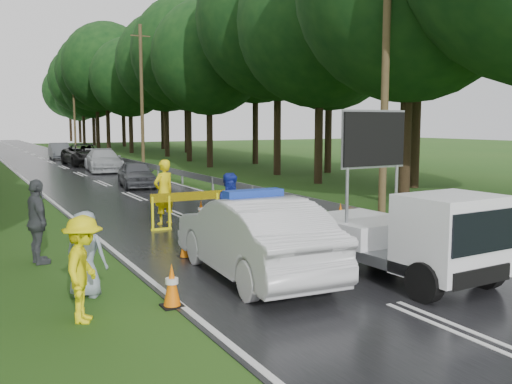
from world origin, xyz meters
TOP-DOWN VIEW (x-y plane):
  - ground at (0.00, 0.00)m, footprint 160.00×160.00m
  - road at (0.00, 30.00)m, footprint 7.00×140.00m
  - guardrail at (3.70, 29.67)m, footprint 0.12×60.06m
  - utility_pole_near at (5.20, 2.00)m, footprint 1.40×0.24m
  - utility_pole_mid at (5.20, 28.00)m, footprint 1.40×0.24m
  - utility_pole_far at (5.20, 54.00)m, footprint 1.40×0.24m
  - police_sedan at (-1.35, -1.75)m, footprint 2.03×5.13m
  - work_truck at (1.31, -3.43)m, footprint 2.13×4.38m
  - barrier at (-0.40, 4.00)m, footprint 2.68×0.08m
  - officer at (-1.00, 5.00)m, footprint 0.87×0.73m
  - civilian at (-0.50, 1.08)m, footprint 1.05×0.89m
  - bystander_left at (-4.98, -2.85)m, footprint 1.03×1.28m
  - bystander_mid at (-5.15, 1.50)m, footprint 0.61×1.18m
  - bystander_right at (-4.69, -1.50)m, footprint 0.93×0.87m
  - queue_car_first at (1.14, 15.58)m, footprint 2.03×4.02m
  - queue_car_second at (1.74, 25.29)m, footprint 2.50×5.23m
  - queue_car_third at (1.79, 31.29)m, footprint 2.83×5.78m
  - queue_car_fourth at (1.24, 39.63)m, footprint 1.70×4.39m
  - cone_near_left at (-3.50, -2.81)m, footprint 0.37×0.37m
  - cone_center at (-0.51, 0.17)m, footprint 0.34×0.34m
  - cone_far at (0.24, 5.00)m, footprint 0.32×0.32m
  - cone_left_mid at (-2.00, 0.50)m, footprint 0.32×0.32m
  - cone_right at (3.50, 1.88)m, footprint 0.37×0.37m

SIDE VIEW (x-z plane):
  - ground at x=0.00m, z-range 0.00..0.00m
  - road at x=0.00m, z-range 0.00..0.02m
  - cone_left_mid at x=-2.00m, z-range -0.01..0.66m
  - cone_far at x=0.24m, z-range -0.01..0.68m
  - cone_center at x=-0.51m, z-range -0.01..0.70m
  - cone_near_left at x=-3.50m, z-range -0.01..0.76m
  - cone_right at x=3.50m, z-range -0.01..0.77m
  - guardrail at x=3.70m, z-range 0.20..0.90m
  - queue_car_first at x=1.14m, z-range 0.00..1.31m
  - queue_car_fourth at x=1.24m, z-range 0.00..1.42m
  - queue_car_second at x=1.74m, z-range 0.00..1.47m
  - queue_car_third at x=1.79m, z-range 0.00..1.58m
  - bystander_right at x=-4.69m, z-range 0.00..1.59m
  - police_sedan at x=-1.35m, z-range -0.08..1.75m
  - barrier at x=-0.40m, z-range 0.28..1.39m
  - bystander_left at x=-4.98m, z-range 0.00..1.73m
  - work_truck at x=1.31m, z-range -0.78..2.63m
  - civilian at x=-0.50m, z-range 0.00..1.91m
  - bystander_mid at x=-5.15m, z-range 0.00..1.93m
  - officer at x=-1.00m, z-range 0.00..2.04m
  - utility_pole_near at x=5.20m, z-range 0.06..10.06m
  - utility_pole_mid at x=5.20m, z-range 0.06..10.06m
  - utility_pole_far at x=5.20m, z-range 0.06..10.06m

